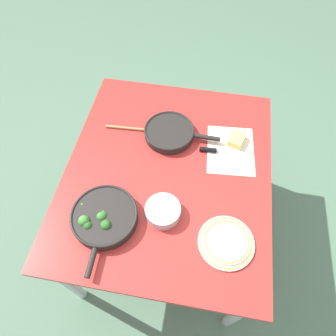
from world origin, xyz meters
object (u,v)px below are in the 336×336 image
Objects in this scene: wooden_spoon at (145,130)px; prep_bowl_steel at (163,211)px; skillet_eggs at (170,132)px; cheese_block at (237,139)px; dinner_plate_stack at (226,242)px; skillet_broccoli at (104,217)px; grater_knife at (217,151)px.

wooden_spoon is 0.49m from prep_bowl_steel.
skillet_eggs is 3.49× the size of cheese_block.
skillet_eggs is at bearing 32.04° from dinner_plate_stack.
cheese_block is at bearing -1.85° from wooden_spoon.
skillet_broccoli is 1.18× the size of wooden_spoon.
dinner_plate_stack is at bearing -82.20° from grater_knife.
skillet_broccoli is at bearing -136.80° from grater_knife.
skillet_broccoli is at bearing 134.56° from cheese_block.
dinner_plate_stack is 1.52× the size of prep_bowl_steel.
skillet_eggs is 2.51× the size of prep_bowl_steel.
grater_knife is at bearing 132.14° from cheese_block.
skillet_eggs is 0.63m from dinner_plate_stack.
cheese_block reaches higher than dinner_plate_stack.
skillet_eggs is 1.66× the size of dinner_plate_stack.
skillet_broccoli is 0.53m from dinner_plate_stack.
grater_knife is at bearing 9.64° from dinner_plate_stack.
prep_bowl_steel reaches higher than grater_knife.
dinner_plate_stack is (-0.55, 0.01, -0.01)m from cheese_block.
cheese_block is (0.08, -0.09, 0.01)m from grater_knife.
dinner_plate_stack reaches higher than wooden_spoon.
skillet_broccoli reaches higher than dinner_plate_stack.
grater_knife is (0.45, -0.45, -0.02)m from skillet_broccoli.
grater_knife is 0.13m from cheese_block.
dinner_plate_stack is at bearing -52.20° from wooden_spoon.
skillet_broccoli is at bearing 106.71° from prep_bowl_steel.
prep_bowl_steel is at bearing -82.51° from skillet_eggs.
cheese_block is 0.72× the size of prep_bowl_steel.
cheese_block is 0.55m from dinner_plate_stack.
skillet_broccoli is 0.56m from skillet_eggs.
prep_bowl_steel reaches higher than wooden_spoon.
prep_bowl_steel is (-0.46, -0.18, 0.02)m from wooden_spoon.
cheese_block is at bearing -32.90° from prep_bowl_steel.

